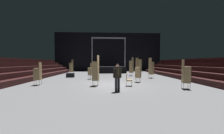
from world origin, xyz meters
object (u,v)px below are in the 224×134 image
at_px(man_with_tie, 117,76).
at_px(chair_stack_rear_centre, 91,71).
at_px(loose_chair_near_man, 128,79).
at_px(chair_stack_front_left, 71,67).
at_px(chair_stack_aisle_left, 96,71).
at_px(chair_stack_rear_right, 186,74).
at_px(equipment_road_case, 70,75).
at_px(stage_riser, 109,69).
at_px(chair_stack_aisle_right, 137,66).
at_px(chair_stack_front_right, 140,67).
at_px(chair_stack_mid_left, 151,68).
at_px(chair_stack_mid_centre, 131,67).
at_px(chair_stack_rear_left, 138,72).
at_px(chair_stack_mid_right, 38,74).

xyz_separation_m(man_with_tie, chair_stack_rear_centre, (-2.37, 5.52, -0.10)).
bearing_deg(loose_chair_near_man, man_with_tie, -20.59).
xyz_separation_m(man_with_tie, chair_stack_front_left, (-5.93, 10.35, 0.15)).
height_order(chair_stack_rear_centre, chair_stack_aisle_left, chair_stack_aisle_left).
distance_m(chair_stack_rear_right, chair_stack_aisle_left, 6.27).
bearing_deg(equipment_road_case, stage_riser, 53.90).
distance_m(man_with_tie, chair_stack_rear_right, 4.67).
distance_m(chair_stack_aisle_right, equipment_road_case, 9.60).
bearing_deg(chair_stack_front_right, chair_stack_aisle_left, -111.34).
height_order(stage_riser, chair_stack_mid_left, stage_riser).
relative_size(chair_stack_front_left, loose_chair_near_man, 2.35).
xyz_separation_m(stage_riser, chair_stack_rear_right, (5.00, -12.89, 0.36)).
bearing_deg(chair_stack_rear_centre, man_with_tie, 143.40).
distance_m(man_with_tie, chair_stack_front_left, 11.93).
height_order(chair_stack_aisle_right, equipment_road_case, chair_stack_aisle_right).
relative_size(chair_stack_mid_left, equipment_road_case, 2.56).
distance_m(chair_stack_mid_left, chair_stack_aisle_left, 7.31).
bearing_deg(man_with_tie, chair_stack_aisle_left, -75.72).
bearing_deg(chair_stack_aisle_right, equipment_road_case, -139.84).
bearing_deg(stage_riser, chair_stack_mid_centre, -58.83).
bearing_deg(stage_riser, chair_stack_aisle_left, -95.53).
height_order(chair_stack_mid_centre, chair_stack_aisle_right, same).
height_order(chair_stack_mid_left, chair_stack_mid_centre, chair_stack_mid_centre).
height_order(chair_stack_mid_left, chair_stack_aisle_right, chair_stack_aisle_right).
bearing_deg(chair_stack_rear_centre, chair_stack_front_right, -119.92).
relative_size(chair_stack_mid_left, chair_stack_aisle_right, 0.93).
xyz_separation_m(chair_stack_rear_left, chair_stack_aisle_right, (1.76, 7.09, 0.34)).
relative_size(man_with_tie, chair_stack_aisle_left, 0.74).
bearing_deg(chair_stack_aisle_right, chair_stack_rear_left, -84.14).
height_order(chair_stack_rear_right, equipment_road_case, chair_stack_rear_right).
bearing_deg(chair_stack_aisle_right, chair_stack_aisle_left, -102.65).
bearing_deg(chair_stack_rear_right, chair_stack_mid_centre, -148.16).
distance_m(chair_stack_mid_left, equipment_road_case, 9.57).
height_order(man_with_tie, chair_stack_aisle_left, chair_stack_aisle_left).
bearing_deg(loose_chair_near_man, chair_stack_mid_right, -85.73).
bearing_deg(chair_stack_mid_centre, chair_stack_mid_right, 168.41).
xyz_separation_m(man_with_tie, equipment_road_case, (-5.02, 7.07, -0.71)).
bearing_deg(equipment_road_case, chair_stack_front_right, 13.33).
height_order(man_with_tie, chair_stack_rear_centre, chair_stack_rear_centre).
distance_m(chair_stack_rear_left, loose_chair_near_man, 2.08).
relative_size(chair_stack_front_right, chair_stack_rear_centre, 1.30).
bearing_deg(chair_stack_front_left, chair_stack_aisle_right, -134.76).
bearing_deg(equipment_road_case, chair_stack_front_left, 105.48).
xyz_separation_m(chair_stack_mid_right, chair_stack_rear_right, (10.68, -1.76, 0.08)).
distance_m(chair_stack_front_right, chair_stack_aisle_left, 9.19).
xyz_separation_m(chair_stack_mid_left, equipment_road_case, (-9.48, 0.94, -0.91)).
relative_size(stage_riser, chair_stack_rear_left, 3.30).
xyz_separation_m(chair_stack_mid_centre, chair_stack_aisle_left, (-4.14, -6.59, -0.08)).
relative_size(chair_stack_mid_left, chair_stack_aisle_left, 1.00).
bearing_deg(chair_stack_rear_left, chair_stack_front_left, 83.71).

